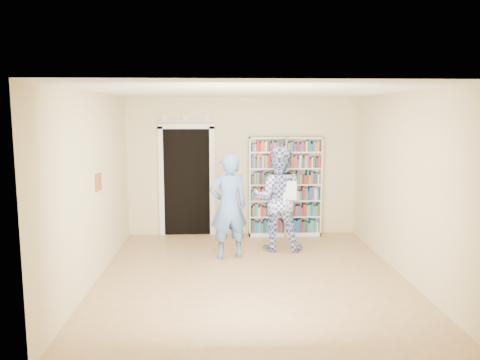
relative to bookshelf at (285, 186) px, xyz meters
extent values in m
plane|color=#977349|center=(-0.82, -2.34, -0.98)|extent=(5.00, 5.00, 0.00)
plane|color=white|center=(-0.82, -2.34, 1.72)|extent=(5.00, 5.00, 0.00)
plane|color=beige|center=(-0.82, 0.16, 0.37)|extent=(4.50, 0.00, 4.50)
plane|color=beige|center=(-3.07, -2.34, 0.37)|extent=(0.00, 5.00, 5.00)
plane|color=beige|center=(1.43, -2.34, 0.37)|extent=(0.00, 5.00, 5.00)
cube|color=white|center=(0.00, 0.00, -0.01)|extent=(1.41, 0.26, 1.94)
cube|color=white|center=(0.00, 0.00, -0.01)|extent=(0.02, 0.26, 1.94)
cube|color=black|center=(-1.92, 0.14, 0.07)|extent=(0.90, 0.03, 2.10)
cube|color=white|center=(-2.42, 0.12, 0.07)|extent=(0.10, 0.06, 2.20)
cube|color=white|center=(-1.42, 0.12, 0.07)|extent=(0.10, 0.06, 2.20)
cube|color=white|center=(-1.92, 0.12, 1.17)|extent=(1.10, 0.06, 0.10)
cube|color=white|center=(-1.92, 0.12, 1.27)|extent=(1.10, 0.08, 0.02)
cube|color=#612B1A|center=(-3.05, -2.14, 0.42)|extent=(0.03, 0.25, 0.25)
imported|color=#527CB8|center=(-1.14, -1.42, -0.11)|extent=(0.72, 0.56, 1.75)
imported|color=#33439E|center=(-0.26, -0.97, -0.06)|extent=(0.99, 0.82, 1.84)
cube|color=white|center=(-0.09, -1.23, 0.12)|extent=(0.23, 0.02, 0.33)
camera|label=1|loc=(-1.29, -8.99, 1.42)|focal=35.00mm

